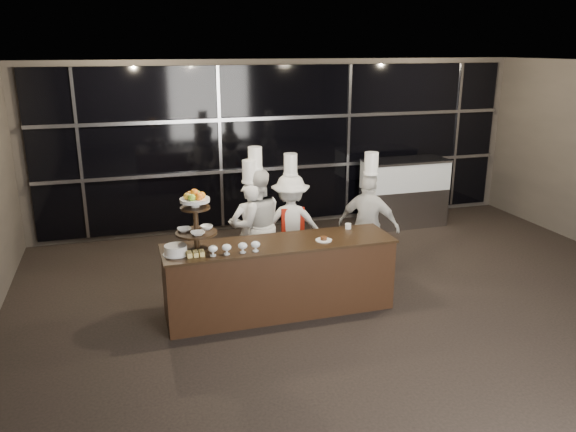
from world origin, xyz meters
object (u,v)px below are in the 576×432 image
object	(u,v)px
chef_c	(290,223)
chef_d	(369,225)
display_stand	(195,216)
layer_cake	(176,250)
buffet_counter	(280,277)
chef_a	(250,230)
display_case	(404,189)
chef_b	(256,224)

from	to	relation	value
chef_c	chef_d	xyz separation A→B (m)	(1.01, -0.49, 0.03)
display_stand	layer_cake	distance (m)	0.45
buffet_counter	chef_a	xyz separation A→B (m)	(-0.12, 1.06, 0.29)
chef_a	display_stand	bearing A→B (deg)	-129.90
buffet_counter	display_stand	bearing A→B (deg)	-179.99
display_case	chef_b	xyz separation A→B (m)	(-3.22, -1.68, 0.13)
buffet_counter	layer_cake	xyz separation A→B (m)	(-1.25, -0.05, 0.51)
chef_a	chef_c	xyz separation A→B (m)	(0.63, 0.16, -0.01)
chef_d	display_case	bearing A→B (deg)	50.87
display_case	chef_a	bearing A→B (deg)	-152.56
display_stand	chef_a	size ratio (longest dim) A/B	0.43
buffet_counter	display_stand	distance (m)	1.33
chef_a	chef_d	world-z (taller)	chef_d
buffet_counter	chef_d	bearing A→B (deg)	25.26
display_stand	chef_c	size ratio (longest dim) A/B	0.42
display_case	chef_c	xyz separation A→B (m)	(-2.68, -1.57, 0.06)
chef_a	chef_b	xyz separation A→B (m)	(0.09, 0.04, 0.06)
buffet_counter	chef_d	size ratio (longest dim) A/B	1.56
display_case	chef_b	bearing A→B (deg)	-152.42
buffet_counter	chef_c	world-z (taller)	chef_c
display_stand	layer_cake	world-z (taller)	display_stand
display_stand	chef_c	world-z (taller)	chef_c
chef_d	chef_b	bearing A→B (deg)	166.32
chef_c	display_case	bearing A→B (deg)	30.28
chef_a	chef_b	bearing A→B (deg)	22.14
chef_a	chef_d	distance (m)	1.68
chef_a	chef_d	size ratio (longest dim) A/B	0.96
display_stand	display_case	distance (m)	5.08
display_stand	chef_d	xyz separation A→B (m)	(2.52, 0.72, -0.56)
display_stand	chef_c	bearing A→B (deg)	38.63
display_stand	chef_d	bearing A→B (deg)	15.90
chef_a	layer_cake	bearing A→B (deg)	-135.69
display_stand	layer_cake	size ratio (longest dim) A/B	2.48
buffet_counter	chef_b	distance (m)	1.15
display_case	chef_b	distance (m)	3.64
chef_c	buffet_counter	bearing A→B (deg)	-113.08
chef_b	chef_c	world-z (taller)	chef_b
chef_a	display_case	bearing A→B (deg)	27.44
chef_d	chef_a	bearing A→B (deg)	168.37
display_stand	buffet_counter	bearing A→B (deg)	0.01
buffet_counter	chef_d	xyz separation A→B (m)	(1.52, 0.72, 0.32)
display_case	chef_b	size ratio (longest dim) A/B	0.80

